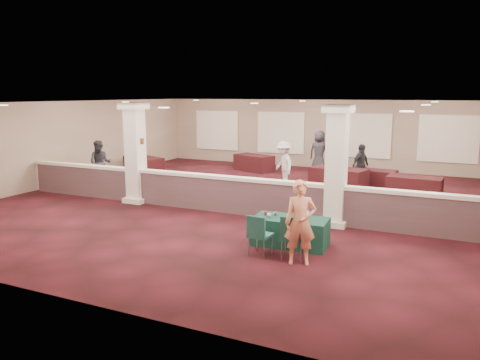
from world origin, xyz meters
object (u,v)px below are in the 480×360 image
at_px(conf_chair_main, 292,234).
at_px(attendee_b, 284,164).
at_px(conf_chair_side, 258,232).
at_px(far_table_back_left, 254,163).
at_px(far_table_front_left, 144,166).
at_px(attendee_a, 100,163).
at_px(near_table, 290,232).
at_px(attendee_c, 361,165).
at_px(far_table_front_center, 256,191).
at_px(far_table_back_right, 373,178).
at_px(attendee_d, 319,152).
at_px(far_table_front_right, 414,187).
at_px(woman, 300,223).
at_px(far_table_back_center, 338,179).

xyz_separation_m(conf_chair_main, attendee_b, (-2.90, 7.57, 0.28)).
relative_size(conf_chair_side, far_table_back_left, 0.51).
height_order(far_table_front_left, attendee_a, attendee_a).
bearing_deg(attendee_b, conf_chair_main, -23.96).
relative_size(near_table, far_table_front_left, 0.91).
relative_size(conf_chair_side, attendee_c, 0.57).
bearing_deg(conf_chair_side, conf_chair_main, 8.84).
height_order(attendee_a, attendee_c, attendee_a).
distance_m(conf_chair_main, conf_chair_side, 0.76).
relative_size(far_table_front_center, far_table_back_left, 0.91).
relative_size(far_table_back_left, attendee_c, 1.11).
height_order(far_table_back_right, attendee_a, attendee_a).
bearing_deg(attendee_d, far_table_back_right, 147.60).
bearing_deg(conf_chair_side, near_table, 74.06).
relative_size(far_table_front_center, attendee_c, 1.01).
xyz_separation_m(near_table, attendee_c, (0.13, 7.78, 0.48)).
distance_m(conf_chair_main, far_table_front_center, 5.67).
distance_m(near_table, far_table_front_center, 4.67).
xyz_separation_m(attendee_b, attendee_c, (2.66, 1.16, -0.05)).
relative_size(far_table_back_left, attendee_d, 0.96).
xyz_separation_m(near_table, far_table_front_center, (-2.54, 3.92, 0.00)).
xyz_separation_m(conf_chair_side, attendee_a, (-8.59, 4.83, 0.32)).
bearing_deg(far_table_back_right, near_table, -94.40).
relative_size(far_table_front_center, attendee_b, 0.96).
bearing_deg(attendee_d, far_table_front_right, 148.28).
height_order(attendee_b, attendee_c, attendee_b).
bearing_deg(woman, far_table_back_left, 98.53).
xyz_separation_m(far_table_back_left, attendee_a, (-4.00, -5.63, 0.50)).
xyz_separation_m(attendee_b, attendee_d, (0.44, 3.40, 0.09)).
xyz_separation_m(conf_chair_main, far_table_back_right, (0.24, 8.76, -0.24)).
relative_size(conf_chair_main, far_table_back_right, 0.59).
distance_m(far_table_front_left, attendee_d, 7.72).
distance_m(far_table_front_right, far_table_back_center, 2.64).
bearing_deg(far_table_back_left, woman, -62.22).
relative_size(woman, far_table_back_right, 1.06).
height_order(far_table_front_center, far_table_back_right, far_table_back_right).
bearing_deg(far_table_front_left, far_table_front_center, -22.26).
bearing_deg(far_table_front_center, far_table_back_left, 113.73).
height_order(far_table_front_left, far_table_back_left, far_table_front_left).
bearing_deg(attendee_b, far_table_back_center, 50.65).
height_order(woman, far_table_front_center, woman).
xyz_separation_m(conf_chair_side, far_table_back_left, (-4.59, 10.46, -0.18)).
height_order(near_table, far_table_back_left, far_table_back_left).
height_order(far_table_back_center, attendee_d, attendee_d).
height_order(woman, attendee_d, attendee_d).
height_order(far_table_back_left, attendee_b, attendee_b).
bearing_deg(near_table, conf_chair_side, -114.76).
xyz_separation_m(conf_chair_side, attendee_b, (-2.14, 7.61, 0.31)).
height_order(far_table_back_right, attendee_b, attendee_b).
relative_size(conf_chair_main, attendee_b, 0.57).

